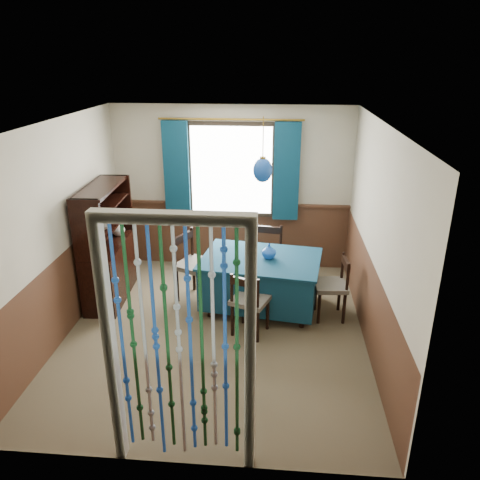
# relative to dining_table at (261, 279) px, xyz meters

# --- Properties ---
(floor) EXTENTS (4.00, 4.00, 0.00)m
(floor) POSITION_rel_dining_table_xyz_m (-0.51, -0.63, -0.42)
(floor) COLOR brown
(floor) RESTS_ON ground
(ceiling) EXTENTS (4.00, 4.00, 0.00)m
(ceiling) POSITION_rel_dining_table_xyz_m (-0.51, -0.63, 2.08)
(ceiling) COLOR silver
(ceiling) RESTS_ON ground
(wall_back) EXTENTS (3.60, 0.00, 3.60)m
(wall_back) POSITION_rel_dining_table_xyz_m (-0.51, 1.37, 0.83)
(wall_back) COLOR #BAB098
(wall_back) RESTS_ON ground
(wall_front) EXTENTS (3.60, 0.00, 3.60)m
(wall_front) POSITION_rel_dining_table_xyz_m (-0.51, -2.63, 0.83)
(wall_front) COLOR #BAB098
(wall_front) RESTS_ON ground
(wall_left) EXTENTS (0.00, 4.00, 4.00)m
(wall_left) POSITION_rel_dining_table_xyz_m (-2.31, -0.63, 0.83)
(wall_left) COLOR #BAB098
(wall_left) RESTS_ON ground
(wall_right) EXTENTS (0.00, 4.00, 4.00)m
(wall_right) POSITION_rel_dining_table_xyz_m (1.29, -0.63, 0.83)
(wall_right) COLOR #BAB098
(wall_right) RESTS_ON ground
(wainscot_back) EXTENTS (3.60, 0.00, 3.60)m
(wainscot_back) POSITION_rel_dining_table_xyz_m (-0.51, 1.36, 0.08)
(wainscot_back) COLOR #4A2B1C
(wainscot_back) RESTS_ON ground
(wainscot_front) EXTENTS (3.60, 0.00, 3.60)m
(wainscot_front) POSITION_rel_dining_table_xyz_m (-0.51, -2.61, 0.08)
(wainscot_front) COLOR #4A2B1C
(wainscot_front) RESTS_ON ground
(wainscot_left) EXTENTS (0.00, 4.00, 4.00)m
(wainscot_left) POSITION_rel_dining_table_xyz_m (-2.30, -0.63, 0.08)
(wainscot_left) COLOR #4A2B1C
(wainscot_left) RESTS_ON ground
(wainscot_right) EXTENTS (0.00, 4.00, 4.00)m
(wainscot_right) POSITION_rel_dining_table_xyz_m (1.27, -0.63, 0.08)
(wainscot_right) COLOR #4A2B1C
(wainscot_right) RESTS_ON ground
(window) EXTENTS (1.32, 0.12, 1.42)m
(window) POSITION_rel_dining_table_xyz_m (-0.51, 1.32, 1.13)
(window) COLOR black
(window) RESTS_ON wall_back
(doorway) EXTENTS (1.16, 0.12, 2.18)m
(doorway) POSITION_rel_dining_table_xyz_m (-0.51, -2.57, 0.63)
(doorway) COLOR silver
(doorway) RESTS_ON ground
(dining_table) EXTENTS (1.63, 1.24, 0.72)m
(dining_table) POSITION_rel_dining_table_xyz_m (0.00, 0.00, 0.00)
(dining_table) COLOR #0E3248
(dining_table) RESTS_ON floor
(chair_near) EXTENTS (0.52, 0.51, 0.83)m
(chair_near) POSITION_rel_dining_table_xyz_m (-0.11, -0.64, 0.02)
(chair_near) COLOR black
(chair_near) RESTS_ON floor
(chair_far) EXTENTS (0.50, 0.49, 0.89)m
(chair_far) POSITION_rel_dining_table_xyz_m (0.05, 0.66, 0.05)
(chair_far) COLOR black
(chair_far) RESTS_ON floor
(chair_left) EXTENTS (0.61, 0.62, 0.95)m
(chair_left) POSITION_rel_dining_table_xyz_m (-0.91, 0.18, 0.08)
(chair_left) COLOR black
(chair_left) RESTS_ON floor
(chair_right) EXTENTS (0.42, 0.44, 0.83)m
(chair_right) POSITION_rel_dining_table_xyz_m (0.92, -0.15, 0.02)
(chair_right) COLOR black
(chair_right) RESTS_ON floor
(sideboard) EXTENTS (0.48, 1.24, 1.59)m
(sideboard) POSITION_rel_dining_table_xyz_m (-2.08, 0.13, 0.14)
(sideboard) COLOR black
(sideboard) RESTS_ON floor
(pendant_lamp) EXTENTS (0.24, 0.24, 0.77)m
(pendant_lamp) POSITION_rel_dining_table_xyz_m (-0.00, -0.00, 1.45)
(pendant_lamp) COLOR olive
(pendant_lamp) RESTS_ON ceiling
(vase_table) EXTENTS (0.19, 0.19, 0.18)m
(vase_table) POSITION_rel_dining_table_xyz_m (0.10, 0.01, 0.39)
(vase_table) COLOR #164398
(vase_table) RESTS_ON dining_table
(bowl_shelf) EXTENTS (0.26, 0.26, 0.05)m
(bowl_shelf) POSITION_rel_dining_table_xyz_m (-2.02, -0.07, 0.70)
(bowl_shelf) COLOR beige
(bowl_shelf) RESTS_ON sideboard
(vase_sideboard) EXTENTS (0.20, 0.20, 0.21)m
(vase_sideboard) POSITION_rel_dining_table_xyz_m (-2.02, 0.46, 0.48)
(vase_sideboard) COLOR beige
(vase_sideboard) RESTS_ON sideboard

